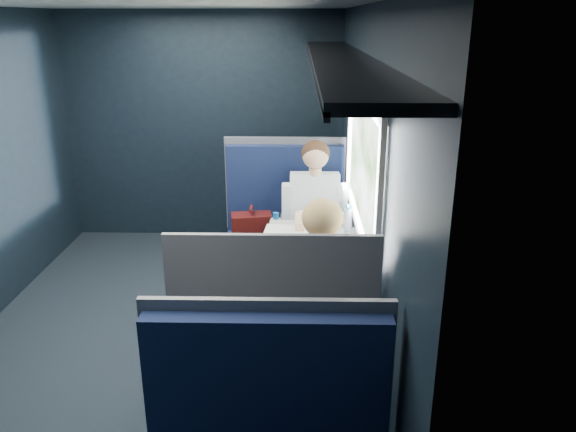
{
  "coord_description": "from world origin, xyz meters",
  "views": [
    {
      "loc": [
        0.98,
        -3.58,
        2.22
      ],
      "look_at": [
        0.9,
        0.0,
        0.95
      ],
      "focal_mm": 35.0,
      "sensor_mm": 36.0,
      "label": 1
    }
  ],
  "objects_px": {
    "seat_bay_far": "(276,358)",
    "bottle_small": "(348,220)",
    "table": "(307,255)",
    "seat_bay_near": "(283,240)",
    "man": "(315,214)",
    "cup": "(346,218)",
    "seat_row_front": "(287,207)",
    "woman": "(320,294)",
    "laptop": "(355,229)"
  },
  "relations": [
    {
      "from": "seat_bay_near",
      "to": "cup",
      "type": "bearing_deg",
      "value": -41.23
    },
    {
      "from": "table",
      "to": "man",
      "type": "xyz_separation_m",
      "value": [
        0.07,
        0.7,
        0.06
      ]
    },
    {
      "from": "bottle_small",
      "to": "table",
      "type": "bearing_deg",
      "value": -138.58
    },
    {
      "from": "woman",
      "to": "cup",
      "type": "height_order",
      "value": "woman"
    },
    {
      "from": "laptop",
      "to": "cup",
      "type": "xyz_separation_m",
      "value": [
        -0.04,
        0.31,
        -0.03
      ]
    },
    {
      "from": "seat_row_front",
      "to": "woman",
      "type": "relative_size",
      "value": 0.88
    },
    {
      "from": "seat_row_front",
      "to": "woman",
      "type": "distance_m",
      "value": 2.54
    },
    {
      "from": "seat_bay_far",
      "to": "cup",
      "type": "height_order",
      "value": "seat_bay_far"
    },
    {
      "from": "seat_bay_far",
      "to": "seat_bay_near",
      "type": "bearing_deg",
      "value": 90.36
    },
    {
      "from": "man",
      "to": "laptop",
      "type": "distance_m",
      "value": 0.64
    },
    {
      "from": "woman",
      "to": "bottle_small",
      "type": "xyz_separation_m",
      "value": [
        0.23,
        0.97,
        0.1
      ]
    },
    {
      "from": "seat_bay_far",
      "to": "woman",
      "type": "xyz_separation_m",
      "value": [
        0.25,
        0.17,
        0.31
      ]
    },
    {
      "from": "seat_bay_near",
      "to": "seat_bay_far",
      "type": "bearing_deg",
      "value": -89.64
    },
    {
      "from": "seat_bay_far",
      "to": "bottle_small",
      "type": "distance_m",
      "value": 1.3
    },
    {
      "from": "seat_row_front",
      "to": "cup",
      "type": "relative_size",
      "value": 14.6
    },
    {
      "from": "man",
      "to": "woman",
      "type": "xyz_separation_m",
      "value": [
        0.0,
        -1.41,
        0.01
      ]
    },
    {
      "from": "table",
      "to": "man",
      "type": "bearing_deg",
      "value": 84.48
    },
    {
      "from": "laptop",
      "to": "woman",
      "type": "bearing_deg",
      "value": -107.82
    },
    {
      "from": "seat_bay_far",
      "to": "man",
      "type": "bearing_deg",
      "value": 80.97
    },
    {
      "from": "seat_bay_far",
      "to": "cup",
      "type": "bearing_deg",
      "value": 69.95
    },
    {
      "from": "table",
      "to": "bottle_small",
      "type": "height_order",
      "value": "bottle_small"
    },
    {
      "from": "bottle_small",
      "to": "seat_bay_near",
      "type": "bearing_deg",
      "value": 128.93
    },
    {
      "from": "seat_row_front",
      "to": "woman",
      "type": "height_order",
      "value": "woman"
    },
    {
      "from": "woman",
      "to": "laptop",
      "type": "bearing_deg",
      "value": 72.18
    },
    {
      "from": "bottle_small",
      "to": "woman",
      "type": "bearing_deg",
      "value": -103.34
    },
    {
      "from": "man",
      "to": "woman",
      "type": "relative_size",
      "value": 1.0
    },
    {
      "from": "man",
      "to": "woman",
      "type": "bearing_deg",
      "value": -90.0
    },
    {
      "from": "seat_bay_near",
      "to": "cup",
      "type": "height_order",
      "value": "seat_bay_near"
    },
    {
      "from": "seat_bay_near",
      "to": "man",
      "type": "distance_m",
      "value": 0.43
    },
    {
      "from": "seat_bay_near",
      "to": "seat_bay_far",
      "type": "distance_m",
      "value": 1.75
    },
    {
      "from": "seat_bay_near",
      "to": "bottle_small",
      "type": "height_order",
      "value": "seat_bay_near"
    },
    {
      "from": "seat_bay_near",
      "to": "laptop",
      "type": "distance_m",
      "value": 0.99
    },
    {
      "from": "seat_bay_far",
      "to": "man",
      "type": "distance_m",
      "value": 1.62
    },
    {
      "from": "seat_bay_near",
      "to": "seat_row_front",
      "type": "bearing_deg",
      "value": 89.31
    },
    {
      "from": "seat_bay_near",
      "to": "woman",
      "type": "bearing_deg",
      "value": -80.6
    },
    {
      "from": "seat_bay_far",
      "to": "bottle_small",
      "type": "bearing_deg",
      "value": 67.12
    },
    {
      "from": "seat_row_front",
      "to": "woman",
      "type": "bearing_deg",
      "value": -84.3
    },
    {
      "from": "woman",
      "to": "cup",
      "type": "xyz_separation_m",
      "value": [
        0.23,
        1.15,
        0.05
      ]
    },
    {
      "from": "table",
      "to": "seat_bay_far",
      "type": "xyz_separation_m",
      "value": [
        -0.18,
        -0.87,
        -0.25
      ]
    },
    {
      "from": "woman",
      "to": "bottle_small",
      "type": "distance_m",
      "value": 1.0
    },
    {
      "from": "table",
      "to": "seat_row_front",
      "type": "height_order",
      "value": "seat_row_front"
    },
    {
      "from": "seat_bay_near",
      "to": "cup",
      "type": "xyz_separation_m",
      "value": [
        0.49,
        -0.43,
        0.36
      ]
    },
    {
      "from": "seat_bay_near",
      "to": "seat_bay_far",
      "type": "height_order",
      "value": "same"
    },
    {
      "from": "laptop",
      "to": "bottle_small",
      "type": "distance_m",
      "value": 0.14
    },
    {
      "from": "man",
      "to": "bottle_small",
      "type": "bearing_deg",
      "value": -62.2
    },
    {
      "from": "seat_row_front",
      "to": "laptop",
      "type": "height_order",
      "value": "seat_row_front"
    },
    {
      "from": "seat_row_front",
      "to": "bottle_small",
      "type": "bearing_deg",
      "value": -72.62
    },
    {
      "from": "seat_bay_far",
      "to": "man",
      "type": "height_order",
      "value": "man"
    },
    {
      "from": "table",
      "to": "bottle_small",
      "type": "distance_m",
      "value": 0.43
    },
    {
      "from": "seat_bay_near",
      "to": "woman",
      "type": "relative_size",
      "value": 0.95
    }
  ]
}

